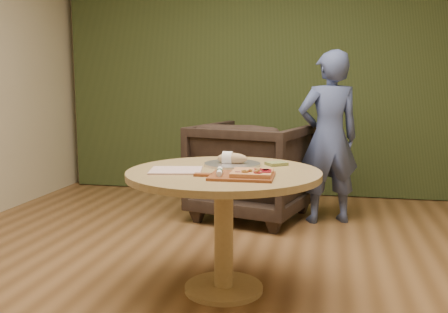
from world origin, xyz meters
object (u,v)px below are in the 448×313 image
pedestal_table (224,194)px  serving_tray (232,164)px  cutlery_roll (220,172)px  bread_roll (231,158)px  flatbread_pizza (253,173)px  person_standing (329,138)px  armchair (253,165)px  pizza_paddle (240,176)px

pedestal_table → serving_tray: size_ratio=3.25×
cutlery_roll → bread_roll: 0.40m
flatbread_pizza → person_standing: (0.40, 1.89, -0.00)m
pedestal_table → bread_roll: size_ratio=5.99×
armchair → pizza_paddle: bearing=111.8°
pedestal_table → armchair: 1.73m
cutlery_roll → armchair: (-0.11, 1.93, -0.28)m
person_standing → flatbread_pizza: bearing=57.9°
pizza_paddle → person_standing: (0.47, 1.90, 0.02)m
pedestal_table → person_standing: 1.82m
bread_roll → person_standing: bearing=68.4°
flatbread_pizza → serving_tray: bearing=116.1°
cutlery_roll → person_standing: size_ratio=0.13×
armchair → cutlery_roll: bearing=108.4°
serving_tray → armchair: bearing=93.8°
pedestal_table → serving_tray: serving_tray is taller
serving_tray → armchair: (-0.10, 1.53, -0.26)m
bread_roll → pedestal_table: bearing=-91.7°
serving_tray → armchair: armchair is taller
flatbread_pizza → bread_roll: bearing=117.2°
pedestal_table → bread_roll: bearing=88.3°
cutlery_roll → person_standing: bearing=62.4°
bread_roll → person_standing: 1.62m
armchair → person_standing: person_standing is taller
flatbread_pizza → cutlery_roll: 0.18m
pedestal_table → cutlery_roll: bearing=-84.4°
cutlery_roll → bread_roll: bearing=81.5°
flatbread_pizza → person_standing: person_standing is taller
pedestal_table → pizza_paddle: 0.28m
pedestal_table → armchair: bearing=92.9°
pedestal_table → pizza_paddle: bearing=-55.4°
serving_tray → person_standing: bearing=68.7°
serving_tray → flatbread_pizza: bearing=-63.9°
pizza_paddle → cutlery_roll: 0.12m
flatbread_pizza → cutlery_roll: bearing=-174.5°
cutlery_roll → armchair: 1.95m
armchair → pedestal_table: bearing=108.1°
serving_tray → armchair: 1.56m
flatbread_pizza → armchair: 1.95m
pizza_paddle → armchair: 1.95m
serving_tray → bread_roll: size_ratio=1.84×
pedestal_table → pizza_paddle: (0.13, -0.19, 0.15)m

